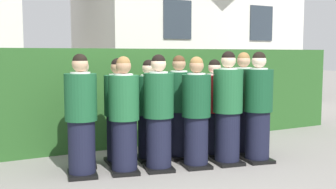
# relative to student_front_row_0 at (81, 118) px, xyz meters

# --- Properties ---
(ground_plane) EXTENTS (60.00, 60.00, 0.00)m
(ground_plane) POSITION_rel_student_front_row_0_xyz_m (1.32, -0.26, -0.79)
(ground_plane) COLOR gray
(student_front_row_0) EXTENTS (0.47, 0.54, 1.66)m
(student_front_row_0) POSITION_rel_student_front_row_0_xyz_m (0.00, 0.00, 0.00)
(student_front_row_0) COLOR black
(student_front_row_0) RESTS_ON ground
(student_front_row_1) EXTENTS (0.47, 0.55, 1.62)m
(student_front_row_1) POSITION_rel_student_front_row_0_xyz_m (0.57, -0.12, -0.02)
(student_front_row_1) COLOR black
(student_front_row_1) RESTS_ON ground
(student_front_row_2) EXTENTS (0.48, 0.56, 1.65)m
(student_front_row_2) POSITION_rel_student_front_row_0_xyz_m (1.06, -0.22, -0.00)
(student_front_row_2) COLOR black
(student_front_row_2) RESTS_ON ground
(student_front_row_3) EXTENTS (0.46, 0.53, 1.62)m
(student_front_row_3) POSITION_rel_student_front_row_0_xyz_m (1.61, -0.33, -0.02)
(student_front_row_3) COLOR black
(student_front_row_3) RESTS_ON ground
(student_front_row_4) EXTENTS (0.47, 0.54, 1.69)m
(student_front_row_4) POSITION_rel_student_front_row_0_xyz_m (2.12, -0.40, 0.02)
(student_front_row_4) COLOR black
(student_front_row_4) RESTS_ON ground
(student_front_row_5) EXTENTS (0.48, 0.57, 1.69)m
(student_front_row_5) POSITION_rel_student_front_row_0_xyz_m (2.61, -0.51, 0.02)
(student_front_row_5) COLOR black
(student_front_row_5) RESTS_ON ground
(student_rear_row_0) EXTENTS (0.47, 0.54, 1.60)m
(student_rear_row_0) POSITION_rel_student_front_row_0_xyz_m (0.15, 0.46, -0.03)
(student_rear_row_0) COLOR black
(student_rear_row_0) RESTS_ON ground
(student_rear_row_1) EXTENTS (0.42, 0.52, 1.59)m
(student_rear_row_1) POSITION_rel_student_front_row_0_xyz_m (0.68, 0.39, -0.03)
(student_rear_row_1) COLOR black
(student_rear_row_1) RESTS_ON ground
(student_rear_row_2) EXTENTS (0.44, 0.53, 1.57)m
(student_rear_row_2) POSITION_rel_student_front_row_0_xyz_m (1.16, 0.33, -0.04)
(student_rear_row_2) COLOR black
(student_rear_row_2) RESTS_ON ground
(student_rear_row_3) EXTENTS (0.42, 0.53, 1.63)m
(student_rear_row_3) POSITION_rel_student_front_row_0_xyz_m (1.64, 0.24, -0.01)
(student_rear_row_3) COLOR black
(student_rear_row_3) RESTS_ON ground
(student_in_red_blazer) EXTENTS (0.43, 0.53, 1.57)m
(student_in_red_blazer) POSITION_rel_student_front_row_0_xyz_m (2.21, 0.08, -0.04)
(student_in_red_blazer) COLOR black
(student_in_red_blazer) RESTS_ON ground
(student_rear_row_5) EXTENTS (0.45, 0.56, 1.68)m
(student_rear_row_5) POSITION_rel_student_front_row_0_xyz_m (2.72, -0.00, 0.01)
(student_rear_row_5) COLOR black
(student_rear_row_5) RESTS_ON ground
(hedge) EXTENTS (9.41, 0.70, 1.74)m
(hedge) POSITION_rel_student_front_row_0_xyz_m (1.32, 1.61, 0.08)
(hedge) COLOR #285623
(hedge) RESTS_ON ground
(school_building_annex) EXTENTS (7.23, 4.75, 6.28)m
(school_building_annex) POSITION_rel_student_front_row_0_xyz_m (5.75, 7.13, 2.43)
(school_building_annex) COLOR silver
(school_building_annex) RESTS_ON ground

